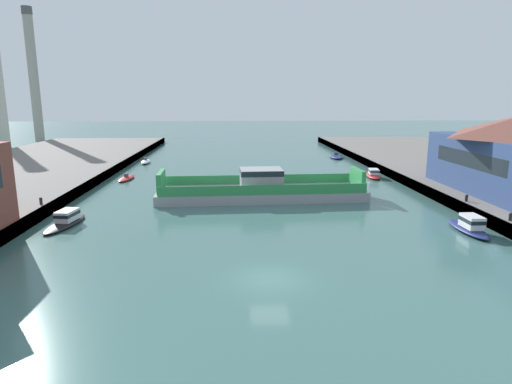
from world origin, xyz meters
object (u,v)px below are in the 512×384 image
Objects in this scene: moored_boat_near_left at (470,226)px; moored_boat_mid_right at (126,178)px; moored_boat_mid_left at (373,174)px; moored_boat_far_left at (66,220)px; moored_boat_far_right at (146,162)px; moored_boat_near_right at (336,156)px; smokestack_distant_a at (33,72)px; chain_ferry at (261,189)px.

moored_boat_near_left is 44.59m from moored_boat_mid_right.
moored_boat_mid_left reaches higher than moored_boat_mid_right.
moored_boat_far_right is at bearing 90.54° from moored_boat_far_left.
moored_boat_near_right is at bearing 51.45° from moored_boat_far_left.
moored_boat_far_right is at bearing 130.10° from moored_boat_near_left.
smokestack_distant_a is (-73.36, 60.45, 17.83)m from moored_boat_mid_left.
chain_ferry is 4.03× the size of moored_boat_near_left.
moored_boat_mid_right is 15.99m from moored_boat_far_right.
moored_boat_near_left is at bearing -89.61° from moored_boat_near_right.
moored_boat_near_left is (17.17, -14.00, -0.47)m from chain_ferry.
moored_boat_near_right reaches higher than moored_boat_mid_right.
moored_boat_near_left is 55.95m from moored_boat_far_right.
chain_ferry is at bearing 140.81° from moored_boat_near_left.
smokestack_distant_a reaches higher than moored_boat_near_left.
chain_ferry is at bearing 28.21° from moored_boat_far_left.
chain_ferry is 34.43m from moored_boat_far_right.
moored_boat_far_left is (-35.76, -22.64, 0.02)m from moored_boat_mid_left.
chain_ferry is 0.69× the size of smokestack_distant_a.
moored_boat_mid_left is 1.24× the size of moored_boat_far_right.
moored_boat_mid_left is at bearing -88.89° from moored_boat_near_right.
moored_boat_near_right is 0.21× the size of smokestack_distant_a.
moored_boat_near_right is 1.19× the size of moored_boat_mid_left.
smokestack_distant_a is at bearing 127.48° from chain_ferry.
moored_boat_near_left is 26.71m from moored_boat_mid_left.
chain_ferry is at bearing -34.77° from moored_boat_mid_right.
moored_boat_mid_right is at bearing 145.23° from chain_ferry.
chain_ferry is 21.45m from moored_boat_mid_left.
moored_boat_far_right is at bearing -171.05° from moored_boat_near_right.
moored_boat_near_left is 48.42m from moored_boat_near_right.
moored_boat_mid_left is at bearing -39.49° from smokestack_distant_a.
chain_ferry is 38.33m from moored_boat_near_right.
moored_boat_near_right is 56.70m from moored_boat_far_left.
smokestack_distant_a reaches higher than moored_boat_near_right.
smokestack_distant_a is at bearing 152.03° from moored_boat_near_right.
chain_ferry is at bearing -56.77° from moored_boat_far_right.
moored_boat_mid_right is at bearing -148.52° from moored_boat_near_right.
moored_boat_mid_right is at bearing -88.53° from moored_boat_far_right.
moored_boat_far_left is (-18.50, -9.92, -0.55)m from chain_ferry.
moored_boat_near_right is (-0.33, 48.42, -0.30)m from moored_boat_near_left.
smokestack_distant_a is (-37.61, 83.08, 17.81)m from moored_boat_far_left.
moored_boat_mid_left is at bearing -0.15° from moored_boat_mid_right.
moored_boat_far_left reaches higher than moored_boat_near_right.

